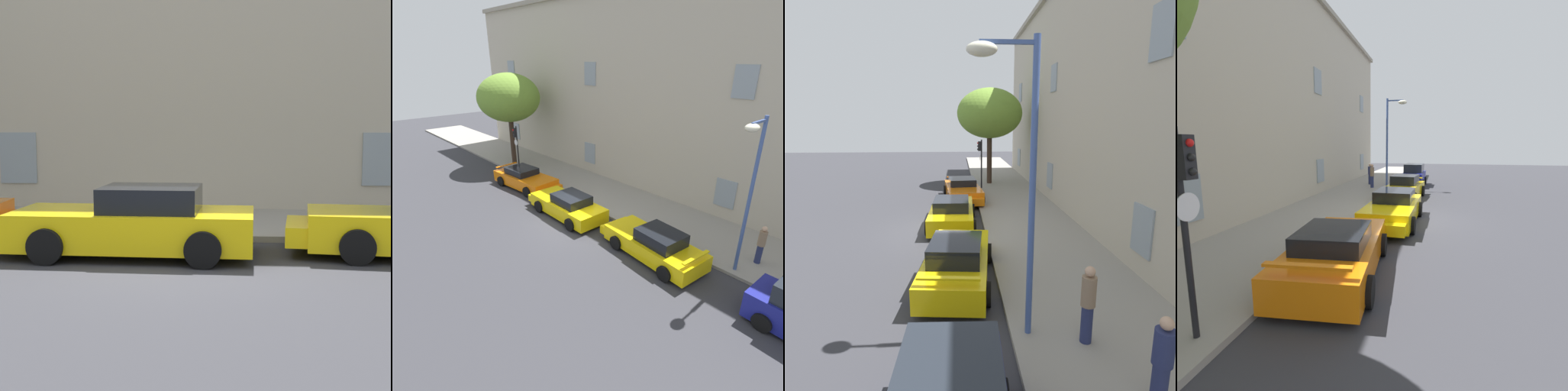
# 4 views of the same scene
# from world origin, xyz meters

# --- Properties ---
(ground_plane) EXTENTS (80.00, 80.00, 0.00)m
(ground_plane) POSITION_xyz_m (0.00, 0.00, 0.00)
(ground_plane) COLOR #333338
(sidewalk) EXTENTS (60.00, 4.37, 0.14)m
(sidewalk) POSITION_xyz_m (0.00, 4.08, 0.07)
(sidewalk) COLOR gray
(sidewalk) RESTS_ON ground
(building_facade) EXTENTS (39.69, 4.11, 12.24)m
(building_facade) POSITION_xyz_m (-0.00, 8.07, 6.14)
(building_facade) COLOR #BCB29E
(building_facade) RESTS_ON ground
(sportscar_yellow_flank) EXTENTS (5.11, 2.25, 1.36)m
(sportscar_yellow_flank) POSITION_xyz_m (-0.94, 0.45, 0.60)
(sportscar_yellow_flank) COLOR yellow
(sportscar_yellow_flank) RESTS_ON ground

